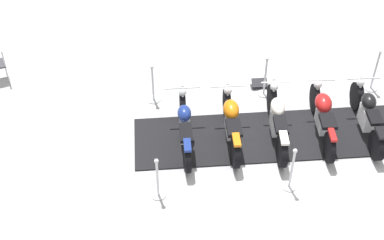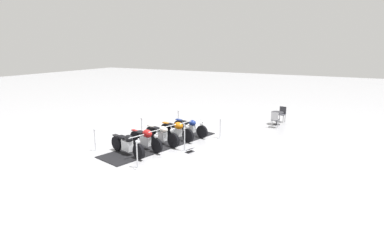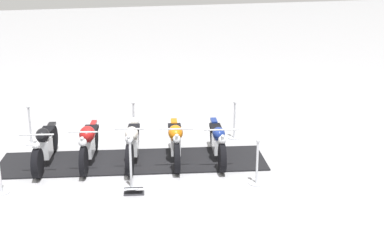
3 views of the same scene
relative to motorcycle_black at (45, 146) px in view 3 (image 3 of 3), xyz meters
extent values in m
plane|color=#B2B2B7|center=(0.44, 1.94, -0.48)|extent=(80.00, 80.00, 0.00)
cube|color=black|center=(0.44, 1.94, -0.47)|extent=(2.97, 6.38, 0.03)
cylinder|color=black|center=(0.74, -0.20, -0.13)|extent=(0.66, 0.31, 0.65)
cylinder|color=black|center=(-0.79, 0.22, -0.13)|extent=(0.66, 0.31, 0.65)
cube|color=silver|center=(-0.03, 0.01, -0.05)|extent=(0.57, 0.38, 0.43)
ellipsoid|color=black|center=(0.10, -0.03, 0.29)|extent=(0.50, 0.41, 0.30)
cube|color=black|center=(-0.36, 0.10, 0.25)|extent=(0.51, 0.38, 0.08)
cube|color=black|center=(-0.79, 0.22, 0.23)|extent=(0.39, 0.25, 0.06)
cylinder|color=silver|center=(0.68, -0.19, 0.15)|extent=(0.25, 0.13, 0.56)
cylinder|color=silver|center=(0.62, -0.17, 0.48)|extent=(0.23, 0.73, 0.04)
sphere|color=silver|center=(0.72, -0.20, 0.28)|extent=(0.18, 0.18, 0.18)
cylinder|color=black|center=(0.96, 0.75, -0.12)|extent=(0.67, 0.29, 0.67)
cylinder|color=black|center=(-0.55, 1.20, -0.12)|extent=(0.67, 0.29, 0.67)
cube|color=silver|center=(0.21, 0.97, -0.06)|extent=(0.63, 0.35, 0.41)
ellipsoid|color=#AD1919|center=(0.35, 0.93, 0.29)|extent=(0.60, 0.49, 0.35)
cube|color=black|center=(-0.15, 1.08, 0.24)|extent=(0.53, 0.43, 0.08)
cube|color=#AD1919|center=(-0.55, 1.20, 0.25)|extent=(0.39, 0.22, 0.06)
cylinder|color=silver|center=(0.90, 0.77, 0.17)|extent=(0.27, 0.14, 0.57)
cylinder|color=silver|center=(0.84, 0.79, 0.51)|extent=(0.21, 0.61, 0.04)
sphere|color=silver|center=(0.93, 0.76, 0.31)|extent=(0.18, 0.18, 0.18)
cylinder|color=black|center=(1.22, 1.71, -0.11)|extent=(0.70, 0.33, 0.69)
cylinder|color=black|center=(-0.34, 2.18, -0.11)|extent=(0.70, 0.33, 0.69)
cube|color=silver|center=(0.44, 1.94, -0.06)|extent=(0.58, 0.39, 0.40)
ellipsoid|color=silver|center=(0.57, 1.90, 0.27)|extent=(0.57, 0.43, 0.30)
cube|color=black|center=(0.08, 2.05, 0.22)|extent=(0.59, 0.41, 0.08)
cube|color=silver|center=(-0.34, 2.18, 0.27)|extent=(0.41, 0.26, 0.06)
cylinder|color=silver|center=(1.13, 1.73, 0.19)|extent=(0.36, 0.17, 0.58)
cylinder|color=silver|center=(1.04, 1.76, 0.54)|extent=(0.22, 0.62, 0.04)
sphere|color=silver|center=(1.13, 1.73, 0.34)|extent=(0.18, 0.18, 0.18)
cylinder|color=black|center=(1.41, 2.72, -0.12)|extent=(0.68, 0.28, 0.67)
cylinder|color=black|center=(-0.07, 3.10, -0.12)|extent=(0.68, 0.28, 0.67)
cube|color=silver|center=(0.67, 2.91, -0.07)|extent=(0.60, 0.35, 0.39)
ellipsoid|color=#D16B0F|center=(0.81, 2.88, 0.26)|extent=(0.59, 0.46, 0.34)
cube|color=black|center=(0.31, 3.00, 0.21)|extent=(0.57, 0.42, 0.08)
cube|color=#D16B0F|center=(-0.07, 3.10, 0.25)|extent=(0.39, 0.23, 0.06)
cylinder|color=silver|center=(1.34, 2.74, 0.17)|extent=(0.30, 0.14, 0.57)
cylinder|color=silver|center=(1.27, 2.76, 0.51)|extent=(0.23, 0.78, 0.04)
sphere|color=silver|center=(1.36, 2.74, 0.31)|extent=(0.18, 0.18, 0.18)
cylinder|color=black|center=(1.69, 3.68, -0.13)|extent=(0.66, 0.27, 0.65)
cylinder|color=black|center=(0.11, 4.08, -0.13)|extent=(0.66, 0.27, 0.65)
cube|color=silver|center=(0.90, 3.88, -0.09)|extent=(0.65, 0.36, 0.37)
ellipsoid|color=navy|center=(1.05, 3.84, 0.22)|extent=(0.49, 0.39, 0.29)
cube|color=black|center=(0.51, 3.98, 0.17)|extent=(0.59, 0.39, 0.08)
cube|color=navy|center=(0.11, 4.08, 0.23)|extent=(0.38, 0.23, 0.06)
cylinder|color=silver|center=(1.62, 3.70, 0.15)|extent=(0.29, 0.14, 0.55)
cylinder|color=silver|center=(1.55, 3.72, 0.48)|extent=(0.22, 0.77, 0.04)
sphere|color=silver|center=(1.65, 3.69, 0.28)|extent=(0.18, 0.18, 0.18)
cylinder|color=silver|center=(1.25, -0.95, -0.47)|extent=(0.32, 0.32, 0.03)
cylinder|color=silver|center=(-1.60, -0.27, -0.47)|extent=(0.32, 0.32, 0.03)
cylinder|color=silver|center=(-1.60, -0.27, 0.01)|extent=(0.05, 0.05, 0.93)
sphere|color=silver|center=(-1.60, -0.27, 0.51)|extent=(0.09, 0.09, 0.09)
cylinder|color=silver|center=(2.47, 4.16, -0.47)|extent=(0.32, 0.32, 0.03)
cylinder|color=silver|center=(2.47, 4.16, 0.00)|extent=(0.05, 0.05, 0.91)
sphere|color=silver|center=(2.47, 4.16, 0.49)|extent=(0.09, 0.09, 0.09)
cylinder|color=silver|center=(1.86, 1.60, -0.47)|extent=(0.30, 0.30, 0.03)
cylinder|color=silver|center=(1.86, 1.60, 0.03)|extent=(0.05, 0.05, 0.98)
sphere|color=silver|center=(1.86, 1.60, 0.56)|extent=(0.09, 0.09, 0.09)
cylinder|color=silver|center=(-0.37, 4.84, -0.47)|extent=(0.30, 0.30, 0.03)
cylinder|color=silver|center=(-0.37, 4.84, 0.01)|extent=(0.05, 0.05, 0.93)
sphere|color=silver|center=(-0.37, 4.84, 0.51)|extent=(0.09, 0.09, 0.09)
cylinder|color=silver|center=(-0.98, 2.28, -0.47)|extent=(0.29, 0.29, 0.03)
cylinder|color=silver|center=(-0.98, 2.28, 0.03)|extent=(0.05, 0.05, 0.98)
sphere|color=silver|center=(-0.98, 2.28, 0.56)|extent=(0.09, 0.09, 0.09)
cube|color=#333338|center=(2.13, 1.59, -0.47)|extent=(0.29, 0.45, 0.02)
cube|color=black|center=(2.13, 1.59, -0.34)|extent=(0.31, 0.42, 0.11)
camera|label=1|loc=(-7.42, 6.45, 8.18)|focal=52.62mm
camera|label=2|loc=(8.22, -9.60, 4.04)|focal=28.71mm
camera|label=3|loc=(11.66, -0.32, 4.09)|focal=48.80mm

